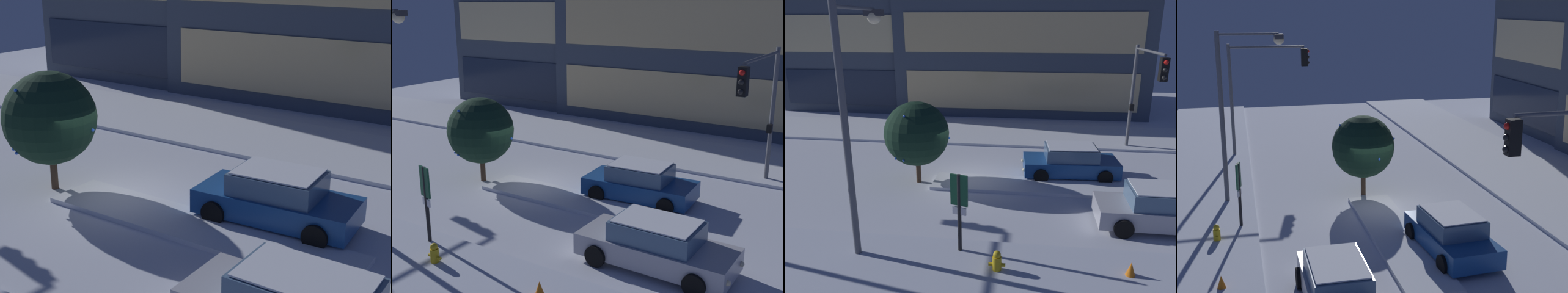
% 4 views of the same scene
% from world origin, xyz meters
% --- Properties ---
extents(ground, '(52.00, 52.00, 0.00)m').
position_xyz_m(ground, '(0.00, 0.00, 0.00)').
color(ground, silver).
extents(curb_strip_near, '(52.00, 5.20, 0.14)m').
position_xyz_m(curb_strip_near, '(0.00, -7.90, 0.07)').
color(curb_strip_near, silver).
rests_on(curb_strip_near, ground).
extents(curb_strip_far, '(52.00, 5.20, 0.14)m').
position_xyz_m(curb_strip_far, '(0.00, 7.90, 0.07)').
color(curb_strip_far, silver).
rests_on(curb_strip_far, ground).
extents(median_strip, '(9.00, 1.80, 0.14)m').
position_xyz_m(median_strip, '(3.22, -0.37, 0.07)').
color(median_strip, silver).
rests_on(median_strip, ground).
extents(car_near, '(4.73, 2.01, 1.49)m').
position_xyz_m(car_near, '(7.63, -3.36, 0.71)').
color(car_near, '#B7B7C1').
rests_on(car_near, ground).
extents(car_far, '(4.47, 2.32, 1.49)m').
position_xyz_m(car_far, '(4.80, 1.17, 0.71)').
color(car_far, '#19478C').
rests_on(car_far, ground).
extents(traffic_light_corner_near_left, '(0.32, 4.52, 6.36)m').
position_xyz_m(traffic_light_corner_near_left, '(-10.14, -4.36, 4.44)').
color(traffic_light_corner_near_left, '#565960').
rests_on(traffic_light_corner_near_left, ground).
extents(street_lamp_arched, '(0.56, 2.81, 7.41)m').
position_xyz_m(street_lamp_arched, '(-2.16, -5.69, 4.85)').
color(street_lamp_arched, '#565960').
rests_on(street_lamp_arched, ground).
extents(fire_hydrant, '(0.48, 0.26, 0.74)m').
position_xyz_m(fire_hydrant, '(2.10, -6.79, 0.36)').
color(fire_hydrant, gold).
rests_on(fire_hydrant, ground).
extents(parking_info_sign, '(0.55, 0.20, 2.64)m').
position_xyz_m(parking_info_sign, '(0.88, -5.92, 1.68)').
color(parking_info_sign, black).
rests_on(parking_info_sign, ground).
extents(decorated_tree_median, '(2.82, 2.86, 3.67)m').
position_xyz_m(decorated_tree_median, '(-1.98, -0.43, 2.25)').
color(decorated_tree_median, '#473323').
rests_on(decorated_tree_median, ground).
extents(construction_cone, '(0.36, 0.36, 0.55)m').
position_xyz_m(construction_cone, '(5.80, -6.57, 0.28)').
color(construction_cone, orange).
rests_on(construction_cone, ground).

